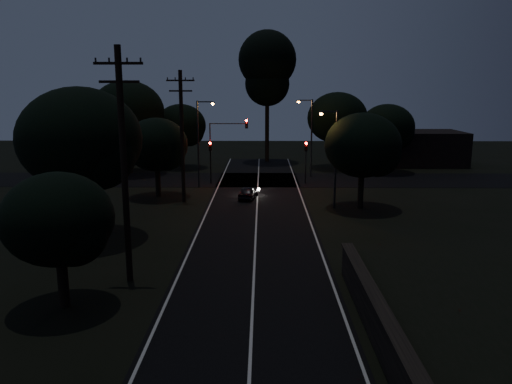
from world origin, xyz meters
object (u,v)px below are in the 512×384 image
object	(u,v)px
utility_pole_far	(182,135)
utility_pole_mid	(124,163)
tall_pine	(267,68)
streetlight_b	(310,132)
signal_mast	(228,139)
car	(248,193)
streetlight_a	(200,138)
streetlight_c	(334,152)
signal_right	(306,155)
signal_left	(210,155)

from	to	relation	value
utility_pole_far	utility_pole_mid	bearing A→B (deg)	-90.00
tall_pine	streetlight_b	size ratio (longest dim) A/B	2.01
signal_mast	car	xyz separation A→B (m)	(2.15, -6.81, -3.81)
streetlight_b	streetlight_a	bearing A→B (deg)	-150.52
streetlight_c	car	size ratio (longest dim) A/B	2.41
streetlight_b	signal_mast	bearing A→B (deg)	-154.01
signal_mast	streetlight_b	world-z (taller)	streetlight_b
car	signal_right	bearing A→B (deg)	-117.42
utility_pole_mid	car	size ratio (longest dim) A/B	3.53
car	streetlight_a	bearing A→B (deg)	-35.92
utility_pole_far	streetlight_a	xyz separation A→B (m)	(0.69, 6.00, -0.85)
utility_pole_far	streetlight_c	world-z (taller)	utility_pole_far
utility_pole_mid	streetlight_a	bearing A→B (deg)	88.27
utility_pole_mid	streetlight_a	world-z (taller)	utility_pole_mid
utility_pole_far	streetlight_a	world-z (taller)	utility_pole_far
tall_pine	signal_right	xyz separation A→B (m)	(3.60, -15.01, -8.74)
utility_pole_far	streetlight_b	world-z (taller)	utility_pole_far
utility_pole_far	streetlight_c	bearing A→B (deg)	-9.60
utility_pole_mid	utility_pole_far	xyz separation A→B (m)	(0.00, 17.00, -0.25)
utility_pole_far	signal_mast	bearing A→B (deg)	68.89
utility_pole_mid	car	xyz separation A→B (m)	(5.23, 18.18, -5.21)
streetlight_a	streetlight_c	xyz separation A→B (m)	(11.14, -8.00, -0.29)
signal_mast	streetlight_c	bearing A→B (deg)	-48.81
utility_pole_far	car	distance (m)	7.30
signal_left	signal_mast	distance (m)	2.26
car	streetlight_c	bearing A→B (deg)	165.09
signal_right	utility_pole_mid	bearing A→B (deg)	-112.99
streetlight_c	car	distance (m)	8.26
utility_pole_far	signal_right	distance (m)	13.53
streetlight_c	streetlight_b	bearing A→B (deg)	92.14
signal_left	streetlight_a	distance (m)	2.77
utility_pole_mid	streetlight_c	xyz separation A→B (m)	(11.83, 15.00, -1.39)
signal_left	streetlight_a	size ratio (longest dim) A/B	0.51
streetlight_a	car	xyz separation A→B (m)	(4.54, -4.82, -4.10)
streetlight_a	streetlight_c	distance (m)	13.72
tall_pine	car	world-z (taller)	tall_pine
utility_pole_mid	signal_mast	xyz separation A→B (m)	(3.09, 24.99, -1.40)
utility_pole_mid	car	world-z (taller)	utility_pole_mid
utility_pole_mid	tall_pine	world-z (taller)	tall_pine
streetlight_a	tall_pine	bearing A→B (deg)	69.64
signal_left	streetlight_b	world-z (taller)	streetlight_b
signal_left	signal_right	bearing A→B (deg)	0.00
streetlight_b	tall_pine	bearing A→B (deg)	111.38
streetlight_b	signal_left	bearing A→B (deg)	-157.95
utility_pole_mid	streetlight_c	size ratio (longest dim) A/B	1.47
utility_pole_far	signal_right	world-z (taller)	utility_pole_far
utility_pole_mid	streetlight_b	distance (m)	31.15
signal_mast	streetlight_b	size ratio (longest dim) A/B	0.78
tall_pine	signal_right	size ratio (longest dim) A/B	3.91
tall_pine	utility_pole_far	bearing A→B (deg)	-106.93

